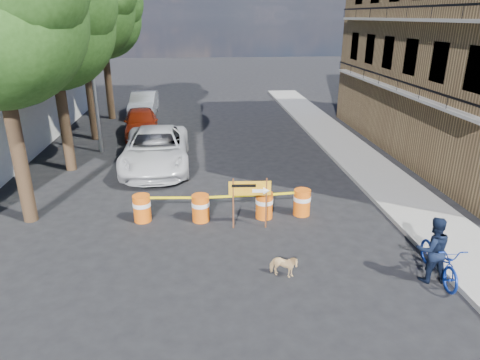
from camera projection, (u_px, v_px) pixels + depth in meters
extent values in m
plane|color=black|center=(242.00, 239.00, 12.90)|extent=(120.00, 120.00, 0.00)
cube|color=gray|center=(366.00, 166.00, 19.02)|extent=(2.40, 40.00, 0.15)
cylinder|color=#332316|center=(17.00, 147.00, 13.22)|extent=(0.44, 0.44, 5.04)
cylinder|color=#332316|center=(64.00, 116.00, 17.91)|extent=(0.44, 0.44, 4.76)
sphere|color=#224814|center=(50.00, 26.00, 16.62)|extent=(5.00, 5.00, 5.00)
sphere|color=#224814|center=(67.00, 2.00, 15.94)|extent=(3.75, 3.75, 3.75)
sphere|color=#224814|center=(39.00, 43.00, 17.38)|extent=(3.50, 3.50, 3.50)
cylinder|color=#332316|center=(90.00, 90.00, 22.45)|extent=(0.44, 0.44, 5.32)
sphere|color=#224814|center=(80.00, 8.00, 21.01)|extent=(5.40, 5.40, 5.40)
sphere|color=#224814|center=(69.00, 24.00, 21.84)|extent=(3.78, 3.78, 3.78)
cylinder|color=#332316|center=(108.00, 80.00, 27.16)|extent=(0.44, 0.44, 4.93)
sphere|color=#224814|center=(101.00, 18.00, 25.83)|extent=(4.80, 4.80, 4.80)
sphere|color=#224814|center=(113.00, 2.00, 25.15)|extent=(3.60, 3.60, 3.60)
sphere|color=#224814|center=(93.00, 30.00, 26.58)|extent=(3.36, 3.36, 3.36)
cylinder|color=gray|center=(92.00, 69.00, 19.72)|extent=(0.16, 0.16, 8.00)
cylinder|color=orange|center=(142.00, 208.00, 13.92)|extent=(0.56, 0.56, 0.90)
cylinder|color=white|center=(142.00, 204.00, 13.87)|extent=(0.58, 0.58, 0.14)
cylinder|color=orange|center=(201.00, 208.00, 13.93)|extent=(0.56, 0.56, 0.90)
cylinder|color=white|center=(200.00, 204.00, 13.88)|extent=(0.58, 0.58, 0.14)
cylinder|color=orange|center=(264.00, 205.00, 14.14)|extent=(0.56, 0.56, 0.90)
cylinder|color=white|center=(264.00, 201.00, 14.09)|extent=(0.58, 0.58, 0.14)
cylinder|color=orange|center=(302.00, 202.00, 14.36)|extent=(0.56, 0.56, 0.90)
cylinder|color=white|center=(302.00, 198.00, 14.31)|extent=(0.58, 0.58, 0.14)
cylinder|color=#592D19|center=(233.00, 204.00, 13.30)|extent=(0.05, 0.05, 1.68)
cylinder|color=#592D19|center=(266.00, 203.00, 13.33)|extent=(0.05, 0.05, 1.68)
cube|color=orange|center=(250.00, 188.00, 13.13)|extent=(1.31, 0.12, 0.47)
cube|color=white|center=(258.00, 191.00, 13.15)|extent=(0.37, 0.03, 0.11)
cone|color=white|center=(266.00, 191.00, 13.16)|extent=(0.22, 0.26, 0.24)
cube|color=black|center=(244.00, 186.00, 13.07)|extent=(0.75, 0.06, 0.09)
imported|color=black|center=(433.00, 250.00, 10.63)|extent=(0.90, 0.72, 1.75)
imported|color=#122E97|center=(443.00, 242.00, 10.71)|extent=(0.79, 1.11, 2.02)
imported|color=#E8C285|center=(283.00, 266.00, 10.95)|extent=(0.83, 0.61, 0.64)
imported|color=silver|center=(156.00, 149.00, 18.74)|extent=(2.95, 6.15, 1.69)
imported|color=maroon|center=(141.00, 122.00, 23.72)|extent=(2.36, 4.72, 1.54)
imported|color=silver|center=(144.00, 104.00, 28.80)|extent=(1.66, 4.62, 1.51)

